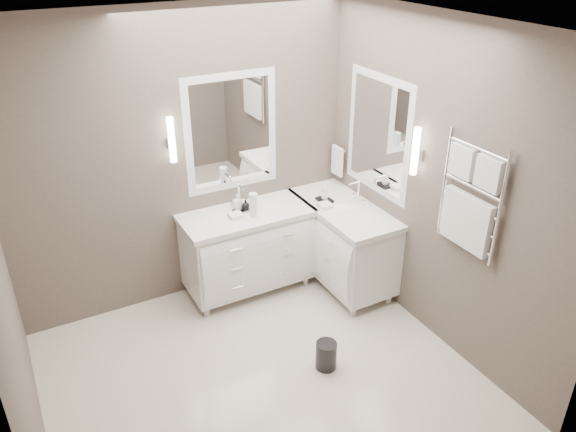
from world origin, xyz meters
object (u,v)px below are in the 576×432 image
vanity_back (248,246)px  towel_ladder (469,203)px  vanity_right (342,239)px  waste_bin (326,355)px

vanity_back → towel_ladder: 2.16m
vanity_right → waste_bin: bearing=-128.6°
vanity_back → vanity_right: same height
vanity_back → towel_ladder: (1.10, -1.63, 0.91)m
vanity_right → waste_bin: (-0.80, -1.00, -0.36)m
vanity_back → waste_bin: vanity_back is taller
waste_bin → vanity_back: bearing=93.3°
vanity_back → towel_ladder: towel_ladder is taller
waste_bin → towel_ladder: bearing=-16.4°
vanity_right → waste_bin: 1.33m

